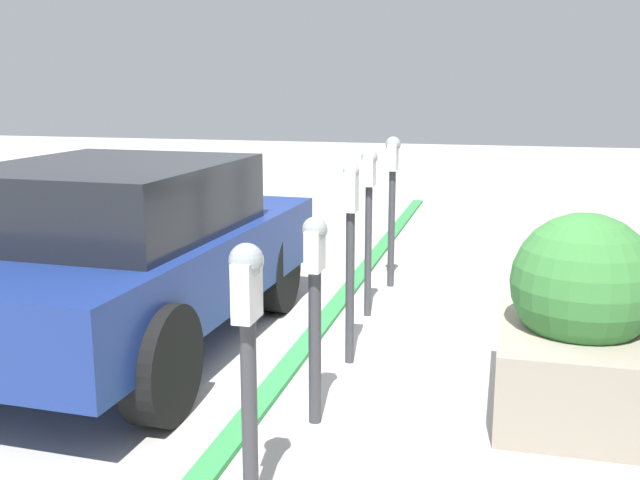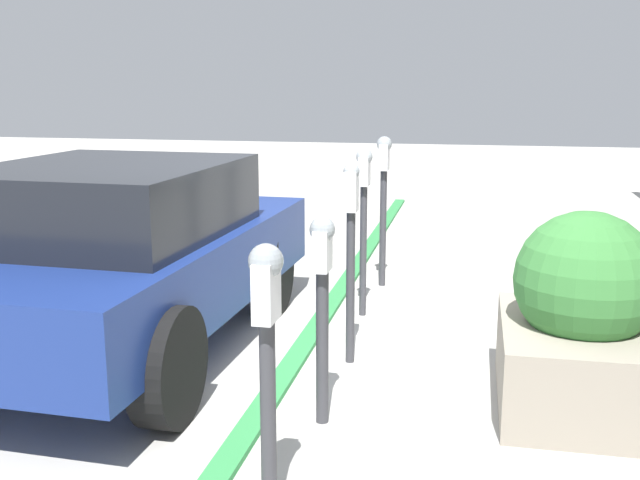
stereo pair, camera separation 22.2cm
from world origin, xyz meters
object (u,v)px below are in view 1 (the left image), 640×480
at_px(parking_meter_second, 315,288).
at_px(planter_box, 580,328).
at_px(parking_meter_farthest, 392,184).
at_px(parking_meter_fourth, 369,200).
at_px(parking_meter_nearest, 248,335).
at_px(parking_meter_middle, 350,235).
at_px(parked_car_front, 122,250).

relative_size(parking_meter_second, planter_box, 0.98).
bearing_deg(parking_meter_farthest, parking_meter_fourth, 177.37).
bearing_deg(parking_meter_second, parking_meter_nearest, 178.27).
bearing_deg(parking_meter_second, parking_meter_middle, 0.03).
bearing_deg(parking_meter_nearest, parking_meter_middle, -0.88).
height_order(parking_meter_nearest, parking_meter_middle, parking_meter_middle).
bearing_deg(parked_car_front, parking_meter_second, -114.98).
bearing_deg(parked_car_front, parking_meter_middle, -83.86).
distance_m(parking_meter_second, planter_box, 1.70).
bearing_deg(parking_meter_fourth, parking_meter_middle, -176.08).
distance_m(parking_meter_second, parking_meter_farthest, 3.24).
xyz_separation_m(parking_meter_farthest, parked_car_front, (-2.32, 1.75, -0.27)).
relative_size(parking_meter_nearest, planter_box, 1.03).
xyz_separation_m(parking_meter_nearest, parking_meter_middle, (2.13, -0.03, 0.04)).
relative_size(parking_meter_second, parking_meter_fourth, 0.86).
height_order(parking_meter_second, parked_car_front, parked_car_front).
relative_size(parking_meter_farthest, parked_car_front, 0.40).
bearing_deg(planter_box, parking_meter_second, 109.72).
height_order(parking_meter_middle, parked_car_front, parking_meter_middle).
relative_size(parking_meter_middle, parking_meter_fourth, 1.00).
height_order(planter_box, parked_car_front, parked_car_front).
height_order(parking_meter_middle, parking_meter_farthest, parking_meter_farthest).
bearing_deg(parked_car_front, parking_meter_nearest, -136.84).
bearing_deg(parking_meter_farthest, parking_meter_middle, -179.16).
xyz_separation_m(parking_meter_fourth, planter_box, (-1.63, -1.65, -0.50)).
distance_m(parking_meter_middle, parked_car_front, 1.79).
height_order(parking_meter_second, parking_meter_fourth, parking_meter_fourth).
distance_m(parking_meter_middle, parking_meter_farthest, 2.20).
bearing_deg(parking_meter_middle, parking_meter_nearest, 179.12).
bearing_deg(parked_car_front, parking_meter_fourth, -50.70).
relative_size(parking_meter_second, parking_meter_farthest, 0.84).
bearing_deg(parking_meter_fourth, parking_meter_second, -177.91).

